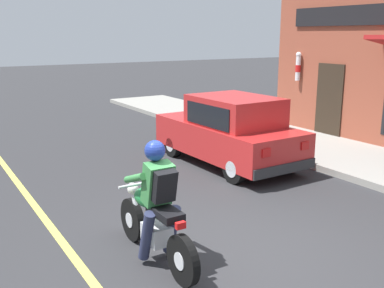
% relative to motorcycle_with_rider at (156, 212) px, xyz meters
% --- Properties ---
extents(ground_plane, '(80.00, 80.00, 0.00)m').
position_rel_motorcycle_with_rider_xyz_m(ground_plane, '(0.90, -0.44, -0.68)').
color(ground_plane, '#2B2B2D').
extents(sidewalk_curb, '(2.60, 22.00, 0.14)m').
position_rel_motorcycle_with_rider_xyz_m(sidewalk_curb, '(6.08, 2.56, -0.61)').
color(sidewalk_curb, gray).
rests_on(sidewalk_curb, ground).
extents(lane_stripe, '(0.12, 19.80, 0.01)m').
position_rel_motorcycle_with_rider_xyz_m(lane_stripe, '(-0.90, 2.56, -0.67)').
color(lane_stripe, '#D1C64C').
rests_on(lane_stripe, ground).
extents(motorcycle_with_rider, '(0.56, 2.02, 1.62)m').
position_rel_motorcycle_with_rider_xyz_m(motorcycle_with_rider, '(0.00, 0.00, 0.00)').
color(motorcycle_with_rider, black).
rests_on(motorcycle_with_rider, ground).
extents(car_hatchback, '(1.70, 3.81, 1.57)m').
position_rel_motorcycle_with_rider_xyz_m(car_hatchback, '(3.46, 3.12, 0.09)').
color(car_hatchback, black).
rests_on(car_hatchback, ground).
extents(fire_hydrant, '(0.36, 0.24, 0.88)m').
position_rel_motorcycle_with_rider_xyz_m(fire_hydrant, '(5.88, 5.14, -0.11)').
color(fire_hydrant, red).
rests_on(fire_hydrant, sidewalk_curb).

